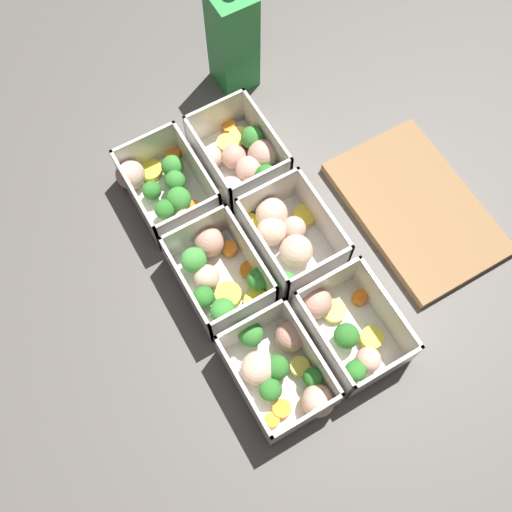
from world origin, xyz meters
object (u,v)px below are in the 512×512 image
(juice_carton, at_px, (233,40))
(container_near_right, at_px, (280,369))
(container_far_center, at_px, (286,235))
(container_far_right, at_px, (347,329))
(container_near_left, at_px, (165,188))
(container_near_center, at_px, (218,274))
(container_far_left, at_px, (243,159))

(juice_carton, bearing_deg, container_near_right, -22.12)
(container_near_right, distance_m, container_far_center, 0.21)
(container_near_right, relative_size, container_far_right, 1.03)
(container_near_left, distance_m, container_far_center, 0.21)
(container_far_right, relative_size, juice_carton, 0.83)
(container_near_center, xyz_separation_m, container_far_center, (-0.01, 0.12, 0.00))
(container_near_center, relative_size, container_far_right, 1.05)
(container_near_left, xyz_separation_m, container_far_right, (0.34, 0.12, -0.00))
(container_far_left, xyz_separation_m, container_far_right, (0.32, -0.01, 0.00))
(container_far_center, xyz_separation_m, container_far_right, (0.17, -0.00, -0.00))
(container_near_right, bearing_deg, container_far_left, 159.26)
(container_near_center, height_order, container_near_right, same)
(container_near_left, bearing_deg, container_far_center, 37.19)
(container_near_center, height_order, juice_carton, juice_carton)
(container_far_left, bearing_deg, container_far_right, -1.88)
(juice_carton, bearing_deg, container_near_left, -54.08)
(container_far_center, bearing_deg, container_near_left, -142.81)
(container_near_center, height_order, container_far_left, same)
(container_near_right, relative_size, juice_carton, 0.85)
(container_near_center, bearing_deg, container_far_right, 35.89)
(container_near_right, height_order, container_far_left, same)
(container_far_right, bearing_deg, container_far_left, 178.12)
(container_near_left, bearing_deg, container_far_right, 20.30)
(container_near_left, distance_m, container_near_right, 0.34)
(container_near_left, distance_m, container_far_right, 0.36)
(container_near_right, height_order, container_far_right, same)
(container_near_right, bearing_deg, container_far_center, 146.93)
(container_near_center, distance_m, container_far_center, 0.12)
(container_far_center, bearing_deg, container_far_right, -0.22)
(container_near_left, bearing_deg, container_near_right, 1.97)
(container_near_left, height_order, container_near_right, same)
(container_near_center, relative_size, container_far_left, 1.11)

